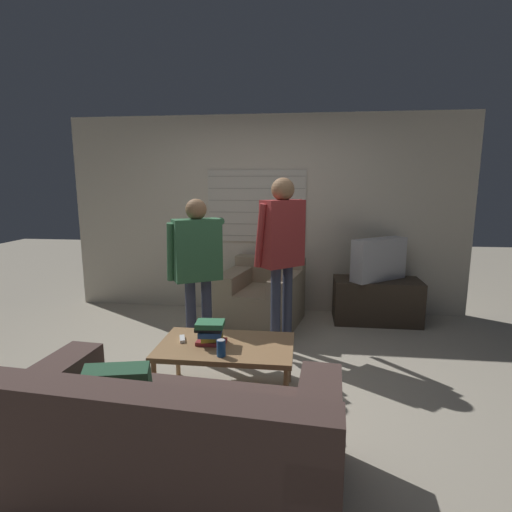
{
  "coord_description": "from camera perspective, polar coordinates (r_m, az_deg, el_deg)",
  "views": [
    {
      "loc": [
        0.5,
        -3.2,
        1.7
      ],
      "look_at": [
        0.05,
        0.56,
        1.0
      ],
      "focal_mm": 28.0,
      "sensor_mm": 36.0,
      "label": 1
    }
  ],
  "objects": [
    {
      "name": "soda_can",
      "position": [
        3.03,
        -5.01,
        -12.96
      ],
      "size": [
        0.07,
        0.07,
        0.13
      ],
      "color": "#194C9E",
      "rests_on": "coffee_table"
    },
    {
      "name": "tv",
      "position": [
        5.04,
        17.12,
        -0.43
      ],
      "size": [
        0.71,
        0.6,
        0.51
      ],
      "rotation": [
        0.0,
        0.0,
        3.79
      ],
      "color": "#B2B2B7",
      "rests_on": "tv_stand"
    },
    {
      "name": "ground_plane",
      "position": [
        3.66,
        -1.92,
        -17.21
      ],
      "size": [
        16.0,
        16.0,
        0.0
      ],
      "primitive_type": "plane",
      "color": "#B2A893"
    },
    {
      "name": "coffee_table",
      "position": [
        3.27,
        -4.32,
        -13.08
      ],
      "size": [
        1.07,
        0.64,
        0.44
      ],
      "color": "#9E754C",
      "rests_on": "ground_plane"
    },
    {
      "name": "book_stack",
      "position": [
        3.23,
        -6.51,
        -10.77
      ],
      "size": [
        0.24,
        0.2,
        0.19
      ],
      "color": "maroon",
      "rests_on": "coffee_table"
    },
    {
      "name": "spare_remote",
      "position": [
        3.37,
        -10.5,
        -11.57
      ],
      "size": [
        0.08,
        0.14,
        0.02
      ],
      "rotation": [
        0.0,
        0.0,
        0.33
      ],
      "color": "white",
      "rests_on": "coffee_table"
    },
    {
      "name": "tv_stand",
      "position": [
        5.15,
        16.83,
        -6.14
      ],
      "size": [
        1.03,
        0.49,
        0.54
      ],
      "color": "#33281E",
      "rests_on": "ground_plane"
    },
    {
      "name": "person_left_standing",
      "position": [
        3.84,
        -8.41,
        -0.4
      ],
      "size": [
        0.54,
        0.82,
        1.55
      ],
      "rotation": [
        0.0,
        0.0,
        0.53
      ],
      "color": "#33384C",
      "rests_on": "ground_plane"
    },
    {
      "name": "person_right_standing",
      "position": [
        3.96,
        3.66,
        2.01
      ],
      "size": [
        0.51,
        0.86,
        1.75
      ],
      "rotation": [
        0.0,
        0.0,
        0.72
      ],
      "color": "#33384C",
      "rests_on": "ground_plane"
    },
    {
      "name": "couch_blue",
      "position": [
        2.47,
        -12.67,
        -24.57
      ],
      "size": [
        1.94,
        1.09,
        0.77
      ],
      "rotation": [
        0.0,
        0.0,
        -0.08
      ],
      "color": "#4C3833",
      "rests_on": "ground_plane"
    },
    {
      "name": "armchair_beige",
      "position": [
        4.9,
        0.91,
        -5.88
      ],
      "size": [
        1.05,
        1.06,
        0.77
      ],
      "rotation": [
        0.0,
        0.0,
        2.93
      ],
      "color": "gray",
      "rests_on": "ground_plane"
    },
    {
      "name": "wall_back",
      "position": [
        5.27,
        1.31,
        5.87
      ],
      "size": [
        5.2,
        0.08,
        2.55
      ],
      "color": "beige",
      "rests_on": "ground_plane"
    }
  ]
}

